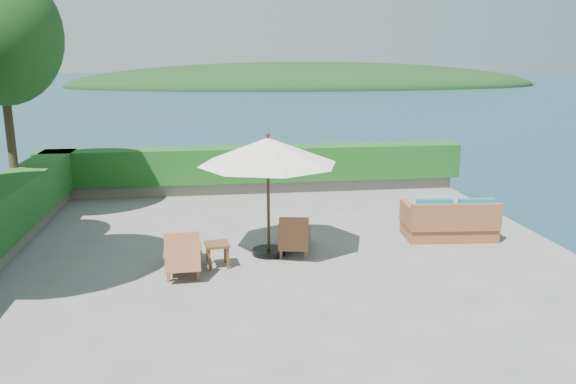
{
  "coord_description": "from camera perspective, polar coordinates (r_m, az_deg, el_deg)",
  "views": [
    {
      "loc": [
        -1.31,
        -10.79,
        3.87
      ],
      "look_at": [
        0.3,
        0.8,
        1.1
      ],
      "focal_mm": 35.0,
      "sensor_mm": 36.0,
      "label": 1
    }
  ],
  "objects": [
    {
      "name": "ground",
      "position": [
        11.54,
        -0.93,
        -6.27
      ],
      "size": [
        12.0,
        12.0,
        0.0
      ],
      "primitive_type": "plane",
      "color": "gray",
      "rests_on": "ground"
    },
    {
      "name": "side_table",
      "position": [
        10.79,
        -7.21,
        -5.6
      ],
      "size": [
        0.5,
        0.5,
        0.47
      ],
      "rotation": [
        0.0,
        0.0,
        0.13
      ],
      "color": "brown",
      "rests_on": "ground"
    },
    {
      "name": "wicker_loveseat",
      "position": [
        12.89,
        16.1,
        -2.94
      ],
      "size": [
        2.06,
        1.18,
        0.97
      ],
      "rotation": [
        0.0,
        0.0,
        -0.09
      ],
      "color": "brown",
      "rests_on": "ground"
    },
    {
      "name": "foundation",
      "position": [
        12.14,
        -0.9,
        -13.19
      ],
      "size": [
        12.0,
        12.0,
        3.0
      ],
      "primitive_type": "cube",
      "color": "#5F564C",
      "rests_on": "ocean"
    },
    {
      "name": "hedge_far",
      "position": [
        16.72,
        -3.29,
        2.89
      ],
      "size": [
        12.4,
        0.9,
        1.0
      ],
      "primitive_type": "cube",
      "color": "#194814",
      "rests_on": "planter_wall_far"
    },
    {
      "name": "lounge_right",
      "position": [
        11.54,
        0.68,
        -4.44
      ],
      "size": [
        0.87,
        1.53,
        0.83
      ],
      "rotation": [
        0.0,
        0.0,
        -0.2
      ],
      "color": "brown",
      "rests_on": "ground"
    },
    {
      "name": "patio_umbrella",
      "position": [
        10.98,
        -2.05,
        4.05
      ],
      "size": [
        3.04,
        3.04,
        2.49
      ],
      "rotation": [
        0.0,
        0.0,
        0.1
      ],
      "color": "black",
      "rests_on": "ground"
    },
    {
      "name": "planter_wall_far",
      "position": [
        16.85,
        -3.26,
        0.65
      ],
      "size": [
        12.0,
        0.6,
        0.36
      ],
      "primitive_type": "cube",
      "color": "slate",
      "rests_on": "ground"
    },
    {
      "name": "lounge_left",
      "position": [
        10.63,
        -10.63,
        -6.16
      ],
      "size": [
        0.73,
        1.54,
        0.88
      ],
      "rotation": [
        0.0,
        0.0,
        0.04
      ],
      "color": "brown",
      "rests_on": "ground"
    },
    {
      "name": "offshore_island",
      "position": [
        153.22,
        2.0,
        10.74
      ],
      "size": [
        126.0,
        57.6,
        12.6
      ],
      "primitive_type": "ellipsoid",
      "color": "black",
      "rests_on": "ocean"
    }
  ]
}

